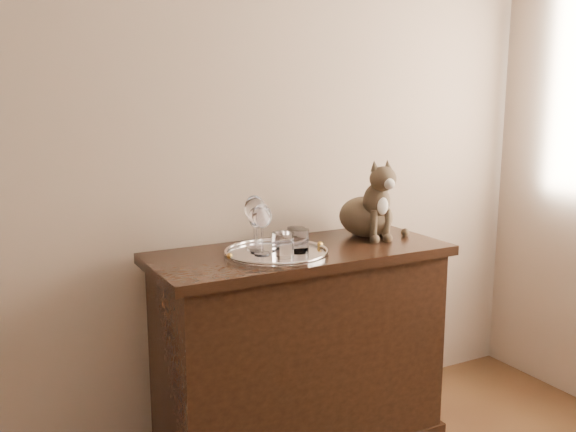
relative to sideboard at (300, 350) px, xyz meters
name	(u,v)px	position (x,y,z in m)	size (l,w,h in m)	color
wall_back	(123,122)	(-0.60, 0.31, 0.93)	(4.00, 0.10, 2.70)	tan
sideboard	(300,350)	(0.00, 0.00, 0.00)	(1.20, 0.50, 0.85)	black
tray	(276,254)	(-0.12, -0.03, 0.43)	(0.40, 0.40, 0.01)	silver
wine_glass_a	(257,229)	(-0.18, 0.01, 0.52)	(0.07, 0.07, 0.18)	silver
wine_glass_b	(255,222)	(-0.17, 0.06, 0.54)	(0.08, 0.08, 0.21)	white
wine_glass_d	(262,229)	(-0.18, -0.02, 0.53)	(0.07, 0.07, 0.19)	white
tumbler_a	(299,241)	(-0.04, -0.06, 0.48)	(0.08, 0.08, 0.09)	silver
tumbler_b	(283,245)	(-0.13, -0.10, 0.48)	(0.08, 0.08, 0.09)	white
tumbler_c	(296,238)	(-0.02, 0.00, 0.47)	(0.07, 0.07, 0.08)	white
cat	(366,197)	(0.37, 0.08, 0.60)	(0.34, 0.32, 0.34)	#47392A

